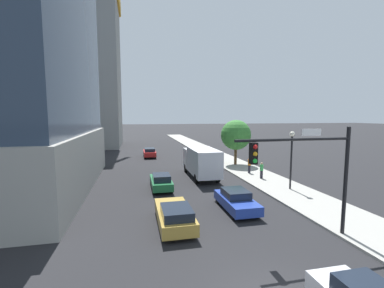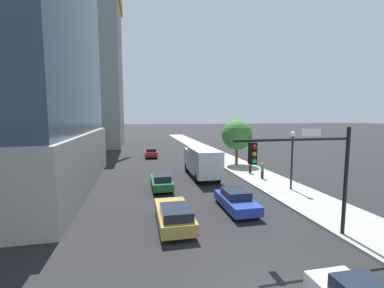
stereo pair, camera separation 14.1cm
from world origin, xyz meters
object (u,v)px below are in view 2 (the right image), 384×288
at_px(street_lamp, 292,151).
at_px(pedestrian_green_shirt, 262,170).
at_px(traffic_light_pole, 307,163).
at_px(car_red, 151,152).
at_px(car_blue, 236,200).
at_px(car_green, 162,181).
at_px(pedestrian_orange_shirt, 250,165).
at_px(construction_building, 88,61).
at_px(box_truck, 202,161).
at_px(street_tree, 237,135).
at_px(car_gold, 174,215).

bearing_deg(street_lamp, pedestrian_green_shirt, 98.73).
height_order(traffic_light_pole, car_red, traffic_light_pole).
bearing_deg(car_red, traffic_light_pole, -77.80).
height_order(car_blue, car_green, car_green).
bearing_deg(pedestrian_orange_shirt, pedestrian_green_shirt, -86.52).
relative_size(construction_building, pedestrian_green_shirt, 26.03).
distance_m(street_lamp, car_red, 24.09).
bearing_deg(box_truck, car_green, -143.01).
bearing_deg(street_tree, pedestrian_orange_shirt, -94.92).
bearing_deg(car_green, pedestrian_green_shirt, 6.52).
xyz_separation_m(car_green, pedestrian_green_shirt, (10.38, 1.19, 0.29)).
distance_m(car_gold, box_truck, 12.48).
relative_size(traffic_light_pole, car_red, 1.46).
bearing_deg(pedestrian_green_shirt, street_lamp, -81.27).
bearing_deg(car_green, car_gold, -90.00).
relative_size(street_tree, box_truck, 0.77).
bearing_deg(car_green, box_truck, 36.99).
bearing_deg(pedestrian_orange_shirt, car_red, 124.97).
xyz_separation_m(street_lamp, street_tree, (-0.33, 11.86, 0.52)).
bearing_deg(street_tree, car_blue, -111.72).
bearing_deg(car_red, car_gold, -90.00).
bearing_deg(pedestrian_green_shirt, box_truck, 158.48).
bearing_deg(car_red, pedestrian_orange_shirt, -55.03).
distance_m(street_tree, car_green, 14.33).
bearing_deg(construction_building, street_lamp, -59.75).
bearing_deg(box_truck, pedestrian_orange_shirt, 2.89).
xyz_separation_m(car_gold, pedestrian_green_shirt, (10.38, 9.27, 0.28)).
distance_m(box_truck, pedestrian_green_shirt, 6.26).
height_order(traffic_light_pole, car_blue, traffic_light_pole).
bearing_deg(car_blue, street_lamp, 27.84).
relative_size(street_tree, car_blue, 1.33).
bearing_deg(street_lamp, car_red, 117.37).
bearing_deg(car_blue, construction_building, 111.13).
relative_size(car_blue, box_truck, 0.58).
height_order(construction_building, street_tree, construction_building).
bearing_deg(street_tree, car_green, -139.96).
height_order(traffic_light_pole, pedestrian_green_shirt, traffic_light_pole).
distance_m(car_gold, pedestrian_green_shirt, 13.92).
relative_size(box_truck, pedestrian_orange_shirt, 4.24).
relative_size(street_lamp, car_blue, 1.15).
height_order(car_red, car_gold, car_red).
height_order(construction_building, pedestrian_orange_shirt, construction_building).
height_order(construction_building, car_red, construction_building).
distance_m(car_green, pedestrian_green_shirt, 10.45).
bearing_deg(box_truck, car_red, 107.16).
xyz_separation_m(construction_building, street_lamp, (22.85, -39.17, -14.44)).
xyz_separation_m(car_blue, car_red, (-4.60, 24.63, 0.07)).
bearing_deg(pedestrian_green_shirt, car_red, 121.14).
bearing_deg(street_lamp, box_truck, 135.21).
relative_size(street_tree, pedestrian_orange_shirt, 3.27).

